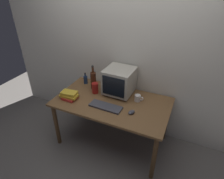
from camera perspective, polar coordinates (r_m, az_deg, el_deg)
ground_plane at (r=3.02m, az=-0.00°, el=-14.75°), size 6.00×6.00×0.00m
back_wall at (r=2.72m, az=4.31°, el=11.24°), size 4.00×0.08×2.50m
desk at (r=2.60m, az=-0.00°, el=-4.92°), size 1.51×0.85×0.72m
crt_monitor at (r=2.63m, az=2.23°, el=2.53°), size 0.39×0.40×0.37m
keyboard at (r=2.44m, az=-1.90°, el=-5.07°), size 0.42×0.16×0.02m
computer_mouse at (r=2.35m, az=5.79°, el=-6.71°), size 0.09×0.11×0.04m
bottle_tall at (r=2.80m, az=-5.57°, el=2.93°), size 0.08×0.08×0.36m
bottle_short at (r=2.97m, az=-7.85°, el=2.97°), size 0.06×0.06×0.18m
book_stack at (r=2.64m, az=-12.52°, el=-1.72°), size 0.24×0.18×0.10m
mug at (r=2.56m, az=7.66°, el=-2.53°), size 0.12×0.08×0.09m
metal_canister at (r=2.71m, az=-5.04°, el=0.44°), size 0.09×0.09×0.15m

